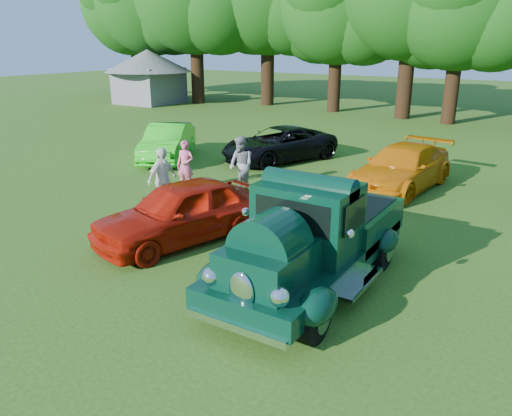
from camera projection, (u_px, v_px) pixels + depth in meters
The scene contains 10 objects.
ground at pixel (221, 281), 9.78m from camera, with size 120.00×120.00×0.00m, color #2A4E12.
hero_pickup at pixel (313, 240), 9.43m from camera, with size 2.46×5.27×2.06m.
red_convertible at pixel (181, 211), 11.56m from camera, with size 1.70×4.22×1.44m, color #A21406.
back_car_lime at pixel (168, 142), 19.56m from camera, with size 1.47×4.23×1.39m, color green.
back_car_black at pixel (279, 144), 19.42m from camera, with size 2.17×4.71×1.31m, color black.
back_car_orange at pixel (402, 168), 15.65m from camera, with size 1.92×4.72×1.37m, color #D36D07.
spectator_pink at pixel (185, 165), 15.56m from camera, with size 0.57×0.38×1.57m, color #D75880.
spectator_grey at pixel (241, 165), 15.28m from camera, with size 0.84×0.66×1.74m, color gray.
spectator_white at pixel (162, 180), 13.57m from camera, with size 1.04×0.43×1.77m, color silver.
gazebo at pixel (148, 70), 37.00m from camera, with size 6.40×6.40×3.90m.
Camera 1 is at (5.31, -7.07, 4.47)m, focal length 35.00 mm.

